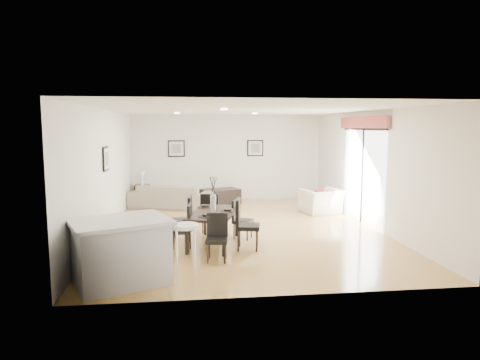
{
  "coord_description": "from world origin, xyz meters",
  "views": [
    {
      "loc": [
        -1.19,
        -9.57,
        2.32
      ],
      "look_at": [
        -0.01,
        0.4,
        1.07
      ],
      "focal_mm": 32.0,
      "sensor_mm": 36.0,
      "label": 1
    }
  ],
  "objects": [
    {
      "name": "coffee_table",
      "position": [
        -0.28,
        3.27,
        0.22
      ],
      "size": [
        1.27,
        1.02,
        0.44
      ],
      "primitive_type": "cube",
      "rotation": [
        0.0,
        0.0,
        0.38
      ],
      "color": "black",
      "rests_on": "ground"
    },
    {
      "name": "framed_print_back_right",
      "position": [
        0.9,
        3.97,
        1.65
      ],
      "size": [
        0.52,
        0.04,
        0.52
      ],
      "color": "black",
      "rests_on": "wall_back"
    },
    {
      "name": "framed_print_left_wall",
      "position": [
        -2.97,
        -0.2,
        1.65
      ],
      "size": [
        0.04,
        0.52,
        0.52
      ],
      "rotation": [
        0.0,
        0.0,
        1.57
      ],
      "color": "black",
      "rests_on": "wall_left"
    },
    {
      "name": "wall_right",
      "position": [
        3.0,
        0.0,
        1.35
      ],
      "size": [
        0.04,
        8.0,
        2.7
      ],
      "primitive_type": "cube",
      "color": "white",
      "rests_on": "ground"
    },
    {
      "name": "sofa",
      "position": [
        -1.73,
        2.73,
        0.34
      ],
      "size": [
        2.5,
        1.56,
        0.68
      ],
      "primitive_type": "imported",
      "rotation": [
        0.0,
        0.0,
        2.84
      ],
      "color": "gray",
      "rests_on": "ground"
    },
    {
      "name": "dining_chair_wfar",
      "position": [
        -1.3,
        -0.9,
        0.51
      ],
      "size": [
        0.45,
        0.45,
        0.91
      ],
      "rotation": [
        0.0,
        0.0,
        -1.67
      ],
      "color": "black",
      "rests_on": "ground"
    },
    {
      "name": "courtyard",
      "position": [
        6.16,
        0.87,
        0.92
      ],
      "size": [
        6.0,
        6.0,
        2.0
      ],
      "color": "gray",
      "rests_on": "ground"
    },
    {
      "name": "dining_chair_enear",
      "position": [
        -0.19,
        -1.67,
        0.54
      ],
      "size": [
        0.51,
        0.51,
        0.98
      ],
      "rotation": [
        0.0,
        0.0,
        1.38
      ],
      "color": "black",
      "rests_on": "ground"
    },
    {
      "name": "courtyard_plant_b",
      "position": [
        5.55,
        1.49,
        0.31
      ],
      "size": [
        0.36,
        0.36,
        0.62
      ],
      "primitive_type": "imported",
      "rotation": [
        0.0,
        0.0,
        0.04
      ],
      "color": "#2D4F22",
      "rests_on": "ground"
    },
    {
      "name": "ground",
      "position": [
        0.0,
        0.0,
        0.0
      ],
      "size": [
        8.0,
        8.0,
        0.0
      ],
      "primitive_type": "plane",
      "color": "tan",
      "rests_on": "ground"
    },
    {
      "name": "dining_table",
      "position": [
        -0.74,
        -1.29,
        0.6
      ],
      "size": [
        1.19,
        1.74,
        0.66
      ],
      "rotation": [
        0.0,
        0.0,
        -0.27
      ],
      "color": "black",
      "rests_on": "ground"
    },
    {
      "name": "vase",
      "position": [
        -0.74,
        -1.29,
        0.97
      ],
      "size": [
        0.76,
        1.24,
        0.7
      ],
      "color": "white",
      "rests_on": "dining_table"
    },
    {
      "name": "armchair",
      "position": [
        2.34,
        1.51,
        0.33
      ],
      "size": [
        1.2,
        1.11,
        0.65
      ],
      "primitive_type": "imported",
      "rotation": [
        0.0,
        0.0,
        3.42
      ],
      "color": "#EEE7CE",
      "rests_on": "ground"
    },
    {
      "name": "sliding_door",
      "position": [
        2.96,
        0.3,
        1.66
      ],
      "size": [
        0.12,
        2.7,
        2.57
      ],
      "color": "white",
      "rests_on": "wall_right"
    },
    {
      "name": "bar_stool",
      "position": [
        -1.27,
        -3.23,
        0.75
      ],
      "size": [
        0.4,
        0.4,
        0.87
      ],
      "color": "white",
      "rests_on": "ground"
    },
    {
      "name": "wall_left",
      "position": [
        -3.0,
        0.0,
        1.35
      ],
      "size": [
        0.04,
        8.0,
        2.7
      ],
      "primitive_type": "cube",
      "color": "white",
      "rests_on": "ground"
    },
    {
      "name": "dining_chair_wnear",
      "position": [
        -1.3,
        -1.7,
        0.5
      ],
      "size": [
        0.45,
        0.45,
        0.89
      ],
      "rotation": [
        0.0,
        0.0,
        -1.69
      ],
      "color": "black",
      "rests_on": "ground"
    },
    {
      "name": "wall_front",
      "position": [
        0.0,
        -4.0,
        1.35
      ],
      "size": [
        6.0,
        0.04,
        2.7
      ],
      "primitive_type": "cube",
      "color": "white",
      "rests_on": "ground"
    },
    {
      "name": "side_table",
      "position": [
        -2.66,
        3.66,
        0.28
      ],
      "size": [
        0.46,
        0.46,
        0.57
      ],
      "primitive_type": "cube",
      "rotation": [
        0.0,
        0.0,
        -0.08
      ],
      "color": "black",
      "rests_on": "ground"
    },
    {
      "name": "kitchen_island",
      "position": [
        -2.23,
        -3.23,
        0.49
      ],
      "size": [
        1.69,
        1.52,
        0.97
      ],
      "rotation": [
        0.0,
        0.0,
        0.41
      ],
      "color": "silver",
      "rests_on": "ground"
    },
    {
      "name": "table_lamp",
      "position": [
        -2.66,
        3.66,
        0.82
      ],
      "size": [
        0.21,
        0.21,
        0.4
      ],
      "color": "white",
      "rests_on": "side_table"
    },
    {
      "name": "wall_back",
      "position": [
        0.0,
        4.0,
        1.35
      ],
      "size": [
        6.0,
        0.04,
        2.7
      ],
      "primitive_type": "cube",
      "color": "white",
      "rests_on": "ground"
    },
    {
      "name": "dining_chair_head",
      "position": [
        -0.73,
        -2.28,
        0.46
      ],
      "size": [
        0.42,
        0.42,
        0.82
      ],
      "rotation": [
        0.0,
        0.0,
        -0.14
      ],
      "color": "black",
      "rests_on": "ground"
    },
    {
      "name": "framed_print_back_left",
      "position": [
        -1.6,
        3.97,
        1.65
      ],
      "size": [
        0.52,
        0.04,
        0.52
      ],
      "color": "black",
      "rests_on": "wall_back"
    },
    {
      "name": "dining_chair_efar",
      "position": [
        -0.17,
        -0.86,
        0.46
      ],
      "size": [
        0.49,
        0.49,
        0.82
      ],
      "rotation": [
        0.0,
        0.0,
        1.13
      ],
      "color": "black",
      "rests_on": "ground"
    },
    {
      "name": "ceiling",
      "position": [
        0.0,
        0.0,
        2.7
      ],
      "size": [
        6.0,
        8.0,
        0.02
      ],
      "primitive_type": "cube",
      "color": "white",
      "rests_on": "wall_back"
    },
    {
      "name": "cushion",
      "position": [
        2.25,
        1.42,
        0.51
      ],
      "size": [
        0.29,
        0.19,
        0.27
      ],
      "primitive_type": "cube",
      "rotation": [
        0.0,
        0.0,
        3.58
      ],
      "color": "maroon",
      "rests_on": "armchair"
    },
    {
      "name": "dining_chair_foot",
      "position": [
        -0.76,
        -0.31,
        0.49
      ],
      "size": [
        0.47,
        0.47,
        0.88
      ],
      "rotation": [
        0.0,
        0.0,
        2.94
      ],
      "color": "black",
      "rests_on": "ground"
    }
  ]
}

